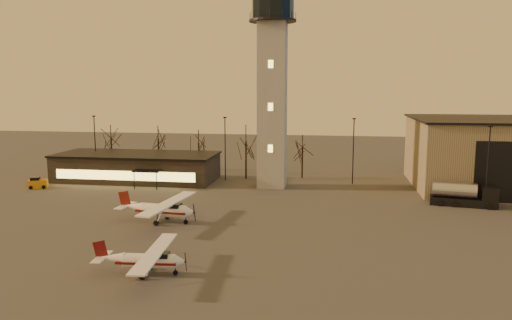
# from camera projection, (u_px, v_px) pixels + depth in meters

# --- Properties ---
(ground) EXTENTS (220.00, 220.00, 0.00)m
(ground) POSITION_uv_depth(u_px,v_px,m) (231.00, 252.00, 45.42)
(ground) COLOR #3A3735
(ground) RESTS_ON ground
(control_tower) EXTENTS (6.80, 6.80, 32.60)m
(control_tower) POSITION_uv_depth(u_px,v_px,m) (272.00, 76.00, 72.33)
(control_tower) COLOR #9D9A95
(control_tower) RESTS_ON ground
(terminal) EXTENTS (25.40, 12.20, 4.30)m
(terminal) POSITION_uv_depth(u_px,v_px,m) (137.00, 167.00, 79.72)
(terminal) COLOR black
(terminal) RESTS_ON ground
(light_poles) EXTENTS (58.50, 12.25, 10.14)m
(light_poles) POSITION_uv_depth(u_px,v_px,m) (276.00, 150.00, 74.84)
(light_poles) COLOR black
(light_poles) RESTS_ON ground
(tree_row) EXTENTS (37.20, 9.20, 8.80)m
(tree_row) POSITION_uv_depth(u_px,v_px,m) (199.00, 139.00, 84.90)
(tree_row) COLOR black
(tree_row) RESTS_ON ground
(cessna_front) EXTENTS (7.94, 10.02, 2.76)m
(cessna_front) POSITION_uv_depth(u_px,v_px,m) (151.00, 263.00, 39.75)
(cessna_front) COLOR silver
(cessna_front) RESTS_ON ground
(cessna_rear) EXTENTS (9.65, 12.17, 3.34)m
(cessna_rear) POSITION_uv_depth(u_px,v_px,m) (165.00, 213.00, 54.83)
(cessna_rear) COLOR white
(cessna_rear) RESTS_ON ground
(fuel_truck) EXTENTS (8.21, 3.75, 2.94)m
(fuel_truck) POSITION_uv_depth(u_px,v_px,m) (463.00, 197.00, 62.63)
(fuel_truck) COLOR black
(fuel_truck) RESTS_ON ground
(service_cart) EXTENTS (2.97, 2.42, 1.67)m
(service_cart) POSITION_uv_depth(u_px,v_px,m) (38.00, 184.00, 73.54)
(service_cart) COLOR orange
(service_cart) RESTS_ON ground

